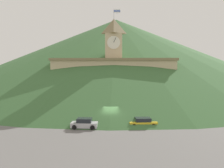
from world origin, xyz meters
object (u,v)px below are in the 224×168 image
Objects in this scene: car_yellow_coupe at (143,122)px; car_red_sedan at (68,111)px; street_lamp_right at (86,91)px; car_silver_hatch at (84,124)px; pedestrian at (79,105)px; street_lamp_left at (137,92)px; car_white_taxi at (146,109)px.

car_red_sedan is at bearing 140.44° from car_yellow_coupe.
street_lamp_right reaches higher than car_red_sedan.
street_lamp_right is 1.27× the size of car_silver_hatch.
pedestrian reaches higher than car_red_sedan.
street_lamp_left is 1.08× the size of car_red_sedan.
street_lamp_right is 1.11× the size of car_red_sedan.
pedestrian reaches higher than car_silver_hatch.
street_lamp_right is 2.90× the size of pedestrian.
car_red_sedan is at bearing -111.52° from pedestrian.
car_yellow_coupe is 18.98m from pedestrian.
car_white_taxi is at bearing 76.98° from car_yellow_coupe.
street_lamp_left is 17.78m from car_yellow_coupe.
street_lamp_left is at bearing 5.60° from pedestrian.
car_yellow_coupe is at bearing 10.88° from car_silver_hatch.
pedestrian reaches higher than car_yellow_coupe.
street_lamp_left is 2.82× the size of pedestrian.
street_lamp_right is 9.02m from car_red_sedan.
car_red_sedan is 5.43m from pedestrian.
street_lamp_left is 16.30m from car_red_sedan.
street_lamp_left reaches higher than pedestrian.
car_red_sedan is 11.68m from car_silver_hatch.
street_lamp_left is 6.50m from car_white_taxi.
car_yellow_coupe is at bearing -57.91° from pedestrian.
car_white_taxi is 16.87m from car_silver_hatch.
car_yellow_coupe is (11.12, -17.53, -3.03)m from street_lamp_right.
street_lamp_left is 1.13× the size of car_yellow_coupe.
car_silver_hatch is (2.38, -18.89, -2.97)m from street_lamp_right.
car_red_sedan is 2.61× the size of pedestrian.
car_yellow_coupe is at bearing -91.19° from street_lamp_left.
car_red_sedan is (-13.79, -8.19, -2.90)m from street_lamp_left.
street_lamp_left reaches higher than car_yellow_coupe.
pedestrian is (-1.00, -2.93, -2.71)m from street_lamp_right.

